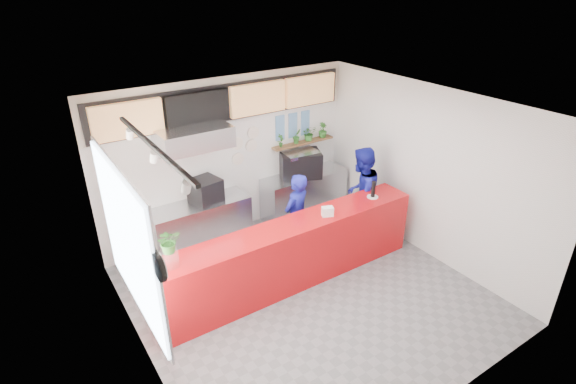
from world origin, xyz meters
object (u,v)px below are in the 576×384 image
service_counter (293,254)px  espresso_machine (300,164)px  pepper_mill (373,189)px  staff_center (296,217)px  staff_right (360,194)px  panini_oven (205,191)px

service_counter → espresso_machine: espresso_machine is taller
espresso_machine → pepper_mill: 1.83m
pepper_mill → espresso_machine: bearing=98.2°
staff_center → staff_right: size_ratio=0.88×
staff_center → staff_right: (1.35, -0.12, 0.11)m
service_counter → panini_oven: panini_oven is taller
espresso_machine → pepper_mill: espresso_machine is taller
panini_oven → espresso_machine: size_ratio=0.61×
panini_oven → staff_right: staff_right is taller
espresso_machine → pepper_mill: size_ratio=2.79×
staff_right → pepper_mill: (-0.18, -0.50, 0.35)m
pepper_mill → staff_right: bearing=70.1°
espresso_machine → staff_center: staff_center is taller
staff_right → pepper_mill: 0.64m
staff_right → service_counter: bearing=-1.8°
staff_center → pepper_mill: (1.17, -0.62, 0.47)m
panini_oven → pepper_mill: pepper_mill is taller
panini_oven → staff_center: 1.68m
service_counter → panini_oven: 2.00m
espresso_machine → staff_right: bearing=-48.2°
staff_center → staff_right: 1.36m
panini_oven → pepper_mill: 2.94m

